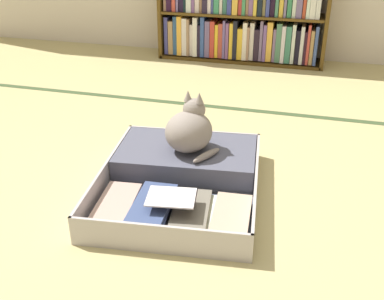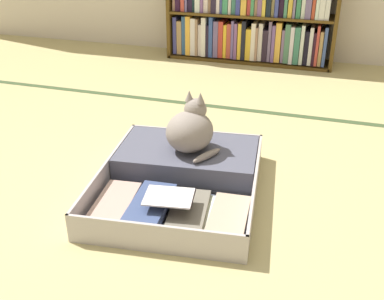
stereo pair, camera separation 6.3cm
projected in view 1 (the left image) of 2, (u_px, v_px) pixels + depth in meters
ground_plane at (150, 201)px, 2.01m from camera, size 10.00×10.00×0.00m
tatami_border at (210, 106)px, 2.99m from camera, size 4.80×0.05×0.00m
bookshelf at (241, 16)px, 3.76m from camera, size 1.37×0.29×0.77m
open_suitcase at (182, 175)px, 2.11m from camera, size 0.77×0.90×0.12m
black_cat at (190, 130)px, 2.13m from camera, size 0.29×0.29×0.27m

